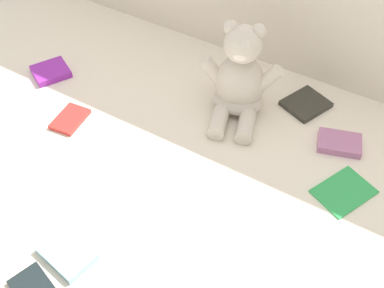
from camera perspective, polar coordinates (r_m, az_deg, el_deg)
The scene contains 8 objects.
ground_plane at distance 1.20m, azimuth 2.68°, elevation -0.32°, with size 3.20×3.20×0.00m, color silver.
teddy_bear at distance 1.23m, azimuth 5.68°, elevation 7.48°, with size 0.22×0.22×0.26m.
book_case_1 at distance 1.25m, azimuth 17.19°, elevation 0.12°, with size 0.07×0.11×0.02m, color #AB6996.
book_case_2 at distance 1.30m, azimuth -14.36°, elevation 2.90°, with size 0.07×0.10×0.01m, color red.
book_case_3 at distance 1.46m, azimuth -16.51°, elevation 8.30°, with size 0.09×0.10×0.02m, color purple.
book_case_4 at distance 1.16m, azimuth 17.69°, elevation -5.38°, with size 0.10×0.13×0.01m, color green.
book_case_5 at distance 1.33m, azimuth 13.44°, elevation 4.67°, with size 0.10×0.11×0.01m, color #2D2C25.
book_case_6 at distance 1.04m, azimuth -14.71°, elevation -12.54°, with size 0.08×0.11×0.02m, color #86BCCE.
Camera 1 is at (0.37, -0.72, 0.88)m, focal length 44.66 mm.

